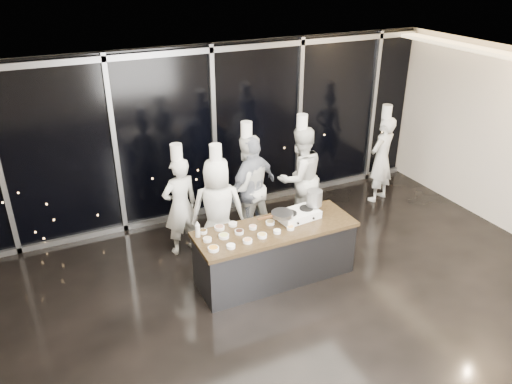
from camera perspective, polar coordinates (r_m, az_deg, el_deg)
ground at (r=7.35m, az=5.45°, el=-13.33°), size 9.00×9.00×0.00m
room_shell at (r=6.27m, az=7.69°, el=3.26°), size 9.02×7.02×3.21m
window_wall at (r=9.31m, az=-4.90°, el=6.78°), size 8.90×0.11×3.20m
demo_counter at (r=7.72m, az=2.20°, el=-6.94°), size 2.46×0.86×0.90m
stove at (r=7.72m, az=4.83°, el=-2.57°), size 0.67×0.46×0.14m
frying_pan at (r=7.50m, az=2.96°, el=-2.53°), size 0.59×0.37×0.06m
stock_pot at (r=7.81m, az=6.68°, el=-0.67°), size 0.27×0.27×0.25m
prep_bowls at (r=7.27m, az=-1.99°, el=-4.80°), size 1.38×0.69×0.05m
squeeze_bottle at (r=7.24m, az=-6.70°, el=-4.25°), size 0.07×0.07×0.26m
chef_far_left at (r=8.27m, az=-8.64°, el=-1.48°), size 0.69×0.52×1.93m
chef_left at (r=8.03m, az=-4.39°, el=-1.96°), size 0.99×0.80×1.99m
chef_center at (r=8.63m, az=-1.04°, el=0.65°), size 0.96×0.77×2.11m
guest at (r=8.58m, az=-0.40°, el=0.42°), size 1.19×0.88×1.88m
chef_right at (r=9.01m, az=5.03°, el=1.71°), size 1.00×0.83×2.12m
chef_side at (r=10.25m, az=14.13°, el=3.75°), size 0.75×0.61×1.99m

